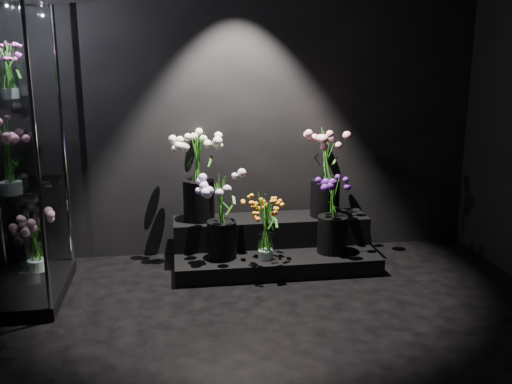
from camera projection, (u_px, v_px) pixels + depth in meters
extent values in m
plane|color=black|center=(292.00, 371.00, 3.17)|extent=(4.00, 4.00, 0.00)
plane|color=black|center=(245.00, 91.00, 4.75)|extent=(4.00, 0.00, 4.00)
cube|color=black|center=(274.00, 257.00, 4.70)|extent=(1.63, 0.73, 0.14)
cube|color=black|center=(271.00, 230.00, 4.84)|extent=(1.63, 0.36, 0.23)
cube|color=black|center=(26.00, 289.00, 4.13)|extent=(0.56, 0.93, 0.09)
cube|color=white|center=(16.00, 189.00, 3.95)|extent=(0.50, 0.87, 0.01)
cube|color=white|center=(6.00, 101.00, 3.80)|extent=(0.50, 0.87, 0.01)
cylinder|color=white|center=(266.00, 246.00, 4.46)|extent=(0.12, 0.12, 0.21)
cylinder|color=black|center=(222.00, 239.00, 4.48)|extent=(0.23, 0.23, 0.30)
cylinder|color=black|center=(332.00, 234.00, 4.60)|extent=(0.24, 0.24, 0.30)
cylinder|color=black|center=(199.00, 200.00, 4.69)|extent=(0.25, 0.25, 0.34)
cylinder|color=black|center=(325.00, 198.00, 4.81)|extent=(0.25, 0.25, 0.31)
cylinder|color=white|center=(10.00, 176.00, 3.77)|extent=(0.15, 0.15, 0.25)
cylinder|color=white|center=(10.00, 84.00, 3.91)|extent=(0.12, 0.12, 0.21)
cylinder|color=white|center=(36.00, 255.00, 4.33)|extent=(0.16, 0.16, 0.25)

